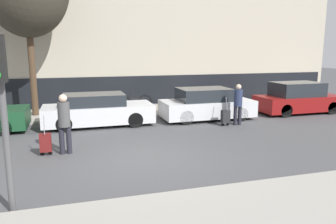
# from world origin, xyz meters

# --- Properties ---
(ground_plane) EXTENTS (80.00, 80.00, 0.00)m
(ground_plane) POSITION_xyz_m (0.00, 0.00, 0.00)
(ground_plane) COLOR #4C4C4F
(sidewalk_far) EXTENTS (28.00, 3.00, 0.12)m
(sidewalk_far) POSITION_xyz_m (0.00, 7.00, 0.06)
(sidewalk_far) COLOR #A39E93
(sidewalk_far) RESTS_ON ground_plane
(building_facade) EXTENTS (28.00, 3.15, 9.18)m
(building_facade) POSITION_xyz_m (0.00, 10.74, 4.58)
(building_facade) COLOR #B7AD99
(building_facade) RESTS_ON ground_plane
(parked_car_1) EXTENTS (4.33, 1.71, 1.30)m
(parked_car_1) POSITION_xyz_m (-0.81, 4.60, 0.62)
(parked_car_1) COLOR silver
(parked_car_1) RESTS_ON ground_plane
(parked_car_2) EXTENTS (4.02, 1.76, 1.37)m
(parked_car_2) POSITION_xyz_m (3.86, 4.50, 0.65)
(parked_car_2) COLOR silver
(parked_car_2) RESTS_ON ground_plane
(parked_car_3) EXTENTS (4.11, 1.73, 1.49)m
(parked_car_3) POSITION_xyz_m (8.71, 4.61, 0.69)
(parked_car_3) COLOR maroon
(parked_car_3) RESTS_ON ground_plane
(pedestrian_left) EXTENTS (0.35, 0.34, 1.77)m
(pedestrian_left) POSITION_xyz_m (-2.02, 1.13, 1.01)
(pedestrian_left) COLOR #23232D
(pedestrian_left) RESTS_ON ground_plane
(trolley_left) EXTENTS (0.34, 0.29, 1.18)m
(trolley_left) POSITION_xyz_m (-2.57, 1.14, 0.38)
(trolley_left) COLOR maroon
(trolley_left) RESTS_ON ground_plane
(pedestrian_right) EXTENTS (0.35, 0.34, 1.66)m
(pedestrian_right) POSITION_xyz_m (4.65, 3.10, 0.94)
(pedestrian_right) COLOR #23232D
(pedestrian_right) RESTS_ON ground_plane
(trolley_right) EXTENTS (0.34, 0.29, 1.18)m
(trolley_right) POSITION_xyz_m (4.10, 3.08, 0.38)
(trolley_right) COLOR #262628
(trolley_right) RESTS_ON ground_plane
(traffic_light) EXTENTS (0.28, 0.47, 3.27)m
(traffic_light) POSITION_xyz_m (-2.96, -2.37, 2.34)
(traffic_light) COLOR #515154
(traffic_light) RESTS_ON ground_plane
(parked_bicycle) EXTENTS (1.77, 0.06, 0.96)m
(parked_bicycle) POSITION_xyz_m (1.14, 6.98, 0.49)
(parked_bicycle) COLOR black
(parked_bicycle) RESTS_ON sidewalk_far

